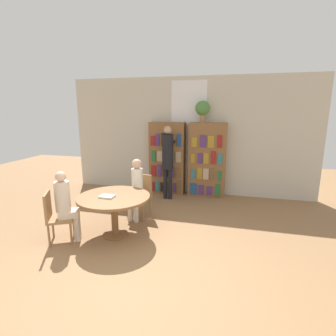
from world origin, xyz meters
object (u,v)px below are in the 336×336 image
at_px(librarian_standing, 168,156).
at_px(seated_reader_left, 136,186).
at_px(reading_table, 114,202).
at_px(chair_left_side, 141,194).
at_px(flower_vase, 203,109).
at_px(chair_near_camera, 55,215).
at_px(seated_reader_right, 66,203).
at_px(bookshelf_right, 207,160).
at_px(bookshelf_left, 167,158).

bearing_deg(librarian_standing, seated_reader_left, -102.46).
xyz_separation_m(reading_table, chair_left_side, (0.14, 0.96, -0.14)).
bearing_deg(chair_left_side, flower_vase, -113.00).
relative_size(seated_reader_left, librarian_standing, 0.69).
bearing_deg(seated_reader_left, chair_near_camera, 59.91).
bearing_deg(seated_reader_right, flower_vase, 120.59).
distance_m(chair_near_camera, seated_reader_right, 0.27).
relative_size(reading_table, seated_reader_right, 1.03).
height_order(flower_vase, seated_reader_left, flower_vase).
height_order(bookshelf_right, chair_left_side, bookshelf_right).
bearing_deg(seated_reader_right, chair_near_camera, -90.00).
xyz_separation_m(bookshelf_right, seated_reader_right, (-2.00, -3.00, -0.26)).
bearing_deg(reading_table, seated_reader_right, -152.31).
distance_m(reading_table, seated_reader_right, 0.78).
relative_size(bookshelf_right, flower_vase, 3.55).
distance_m(flower_vase, chair_near_camera, 4.07).
relative_size(bookshelf_left, seated_reader_left, 1.51).
bearing_deg(chair_left_side, bookshelf_left, -86.17).
distance_m(chair_left_side, seated_reader_right, 1.57).
relative_size(chair_near_camera, chair_left_side, 1.00).
height_order(reading_table, seated_reader_right, seated_reader_right).
distance_m(bookshelf_left, bookshelf_right, 1.04).
height_order(seated_reader_left, seated_reader_right, seated_reader_left).
bearing_deg(chair_near_camera, flower_vase, 119.13).
height_order(bookshelf_left, bookshelf_right, same).
bearing_deg(chair_near_camera, seated_reader_left, 113.91).
height_order(flower_vase, reading_table, flower_vase).
height_order(chair_near_camera, librarian_standing, librarian_standing).
bearing_deg(reading_table, flower_vase, 66.21).
distance_m(flower_vase, seated_reader_left, 2.62).
relative_size(bookshelf_left, librarian_standing, 1.04).
relative_size(flower_vase, reading_table, 0.42).
xyz_separation_m(reading_table, librarian_standing, (0.41, 2.13, 0.48)).
bearing_deg(bookshelf_right, seated_reader_right, -123.78).
relative_size(bookshelf_right, seated_reader_left, 1.51).
relative_size(bookshelf_left, seated_reader_right, 1.54).
relative_size(chair_near_camera, librarian_standing, 0.48).
xyz_separation_m(bookshelf_left, bookshelf_right, (1.04, 0.00, -0.00)).
height_order(reading_table, seated_reader_left, seated_reader_left).
height_order(bookshelf_right, seated_reader_right, bookshelf_right).
distance_m(chair_near_camera, librarian_standing, 2.94).
bearing_deg(seated_reader_right, seated_reader_left, 116.97).
relative_size(bookshelf_right, chair_left_side, 2.15).
bearing_deg(flower_vase, librarian_standing, -145.98).
bearing_deg(chair_near_camera, bookshelf_left, 132.23).
height_order(chair_left_side, seated_reader_right, seated_reader_right).
distance_m(reading_table, librarian_standing, 2.22).
height_order(flower_vase, chair_near_camera, flower_vase).
distance_m(bookshelf_right, seated_reader_left, 2.23).
distance_m(bookshelf_left, reading_table, 2.66).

